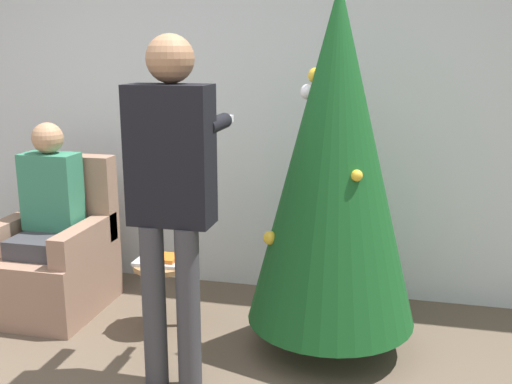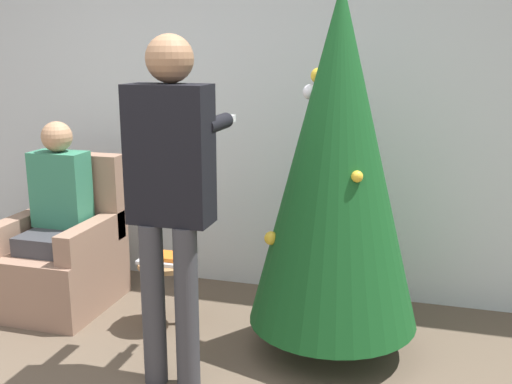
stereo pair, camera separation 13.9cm
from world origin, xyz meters
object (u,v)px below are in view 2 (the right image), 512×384
object	(u,v)px
armchair	(62,256)
side_stool	(167,273)
person_seated	(55,208)
christmas_tree	(337,160)
person_standing	(171,182)

from	to	relation	value
armchair	side_stool	distance (m)	0.84
person_seated	side_stool	bearing A→B (deg)	-7.20
christmas_tree	person_seated	world-z (taller)	christmas_tree
armchair	person_standing	xyz separation A→B (m)	(1.12, -0.68, 0.73)
armchair	person_seated	distance (m)	0.34
person_seated	person_standing	world-z (taller)	person_standing
christmas_tree	armchair	xyz separation A→B (m)	(-1.85, 0.15, -0.78)
christmas_tree	side_stool	bearing A→B (deg)	179.42
armchair	person_seated	size ratio (longest dim) A/B	0.80
side_stool	person_standing	bearing A→B (deg)	-61.59
person_seated	side_stool	size ratio (longest dim) A/B	2.87
person_standing	person_seated	bearing A→B (deg)	150.01
christmas_tree	side_stool	size ratio (longest dim) A/B	4.73
christmas_tree	person_standing	world-z (taller)	christmas_tree
person_standing	side_stool	bearing A→B (deg)	118.41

